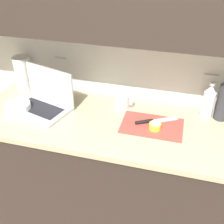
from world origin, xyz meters
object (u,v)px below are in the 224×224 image
laptop (44,100)px  measuring_cup (122,101)px  cutting_board (152,126)px  bowl_white (18,107)px  knife (149,121)px  bottle_oil_tall (209,101)px  paper_towel_roll (23,74)px  lemon_half_cut (155,126)px

laptop → measuring_cup: 0.51m
cutting_board → bowl_white: (-0.86, -0.06, 0.03)m
knife → bowl_white: bowl_white is taller
laptop → measuring_cup: bearing=31.9°
bottle_oil_tall → paper_towel_roll: paper_towel_roll is taller
cutting_board → measuring_cup: (-0.22, 0.16, 0.04)m
paper_towel_roll → cutting_board: bearing=-12.8°
measuring_cup → bowl_white: 0.68m
measuring_cup → paper_towel_roll: (-0.74, 0.05, 0.08)m
knife → paper_towel_roll: 0.96m
knife → bottle_oil_tall: (0.33, 0.17, 0.09)m
measuring_cup → laptop: bearing=-163.9°
bottle_oil_tall → bowl_white: bottle_oil_tall is taller
bottle_oil_tall → knife: bearing=-153.0°
lemon_half_cut → bottle_oil_tall: 0.37m
knife → measuring_cup: (-0.20, 0.14, 0.03)m
cutting_board → lemon_half_cut: lemon_half_cut is taller
measuring_cup → bowl_white: (-0.64, -0.22, -0.02)m
cutting_board → lemon_half_cut: bearing=-54.5°
bowl_white → paper_towel_roll: bearing=109.5°
bowl_white → paper_towel_roll: paper_towel_roll is taller
lemon_half_cut → bowl_white: size_ratio=0.43×
knife → bottle_oil_tall: bearing=-2.2°
knife → lemon_half_cut: size_ratio=3.52×
laptop → bottle_oil_tall: bearing=25.3°
knife → bowl_white: (-0.84, -0.09, 0.01)m
knife → bottle_oil_tall: 0.38m
cutting_board → knife: 0.04m
laptop → knife: bearing=16.0°
knife → lemon_half_cut: lemon_half_cut is taller
knife → paper_towel_roll: paper_towel_roll is taller
knife → bottle_oil_tall: size_ratio=1.05×
cutting_board → lemon_half_cut: size_ratio=5.11×
laptop → cutting_board: bearing=13.9°
lemon_half_cut → paper_towel_roll: (-0.98, 0.25, 0.10)m
laptop → bowl_white: laptop is taller
lemon_half_cut → paper_towel_roll: paper_towel_roll is taller
bottle_oil_tall → bowl_white: size_ratio=1.45×
laptop → bottle_oil_tall: (1.02, 0.17, 0.05)m
knife → measuring_cup: measuring_cup is taller
laptop → measuring_cup: size_ratio=3.56×
paper_towel_roll → lemon_half_cut: bearing=-14.1°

